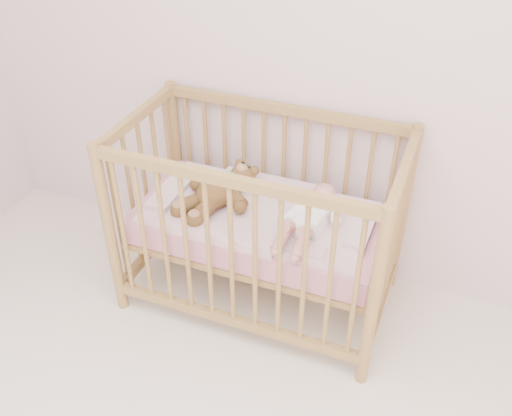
% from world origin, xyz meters
% --- Properties ---
extents(wall_back, '(4.00, 0.02, 2.70)m').
position_xyz_m(wall_back, '(0.00, 2.00, 1.35)').
color(wall_back, silver).
rests_on(wall_back, floor).
extents(crib, '(1.36, 0.76, 1.00)m').
position_xyz_m(crib, '(-0.16, 1.60, 0.50)').
color(crib, olive).
rests_on(crib, floor).
extents(mattress, '(1.22, 0.62, 0.13)m').
position_xyz_m(mattress, '(-0.16, 1.60, 0.49)').
color(mattress, pink).
rests_on(mattress, crib).
extents(blanket, '(1.10, 0.58, 0.06)m').
position_xyz_m(blanket, '(-0.16, 1.60, 0.56)').
color(blanket, pink).
rests_on(blanket, mattress).
extents(baby, '(0.33, 0.60, 0.14)m').
position_xyz_m(baby, '(0.10, 1.58, 0.64)').
color(baby, white).
rests_on(baby, blanket).
extents(teddy_bear, '(0.54, 0.64, 0.15)m').
position_xyz_m(teddy_bear, '(-0.38, 1.58, 0.65)').
color(teddy_bear, brown).
rests_on(teddy_bear, blanket).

